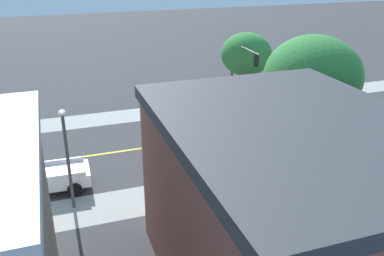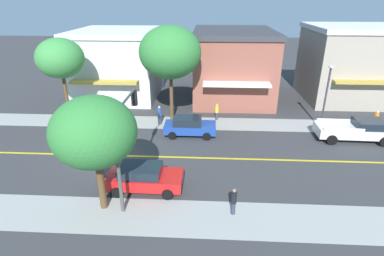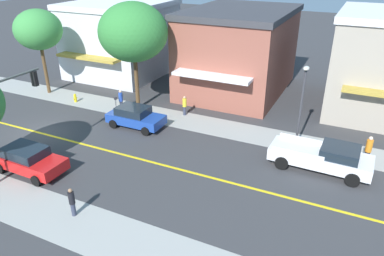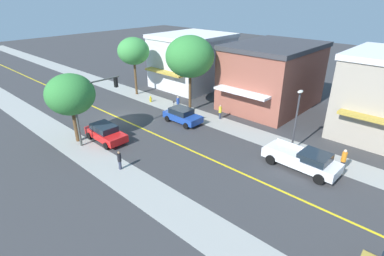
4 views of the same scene
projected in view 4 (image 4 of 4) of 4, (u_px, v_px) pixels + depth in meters
The scene contains 21 objects.
ground_plane at pixel (121, 119), 32.93m from camera, with size 140.00×140.00×0.00m, color #38383A.
sidewalk_left at pixel (165, 104), 37.22m from camera, with size 2.93×126.00×0.01m, color #9E9E99.
sidewalk_right at pixel (64, 138), 28.62m from camera, with size 2.93×126.00×0.01m, color #9E9E99.
road_centerline_stripe at pixel (121, 119), 32.92m from camera, with size 0.20×126.00×0.00m, color yellow.
corner_shop_building at pixel (192, 60), 43.16m from camera, with size 11.13×8.97×7.31m.
pale_office_building at pixel (272, 76), 35.26m from camera, with size 12.73×8.54×7.37m.
street_tree_left_near at pixel (70, 95), 26.27m from camera, with size 4.25×4.25×6.33m.
street_tree_right_corner at pixel (190, 57), 32.70m from camera, with size 5.31×5.31×8.50m.
street_tree_left_far at pixel (133, 51), 38.51m from camera, with size 4.05×4.05×7.46m.
fire_hydrant at pixel (151, 99), 37.83m from camera, with size 0.44×0.24×0.75m.
parking_meter at pixel (174, 104), 34.49m from camera, with size 0.12×0.18×1.37m.
traffic_light_mast at pixel (91, 100), 26.63m from camera, with size 4.76×0.32×5.79m.
street_lamp at pixel (297, 114), 24.95m from camera, with size 0.70×0.36×5.50m.
red_sedan_right_curb at pixel (106, 133), 27.87m from camera, with size 2.15×4.49×1.54m.
blue_sedan_left_curb at pixel (182, 115), 31.75m from camera, with size 2.11×4.22×1.54m.
white_pickup_truck at pixel (303, 159), 23.30m from camera, with size 2.50×5.85×1.71m.
pedestrian_yellow_shirt at pixel (220, 112), 32.62m from camera, with size 0.32×0.32×1.59m.
pedestrian_black_shirt at pixel (119, 160), 23.31m from camera, with size 0.30×0.30×1.57m.
pedestrian_orange_shirt at pixel (343, 160), 23.05m from camera, with size 0.38×0.38×1.86m.
pedestrian_blue_shirt at pixel (178, 103), 34.87m from camera, with size 0.34×0.34×1.72m.
small_dog at pixel (329, 160), 24.06m from camera, with size 0.60×0.81×0.63m.
Camera 4 is at (16.97, 26.36, 12.75)m, focal length 28.23 mm.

